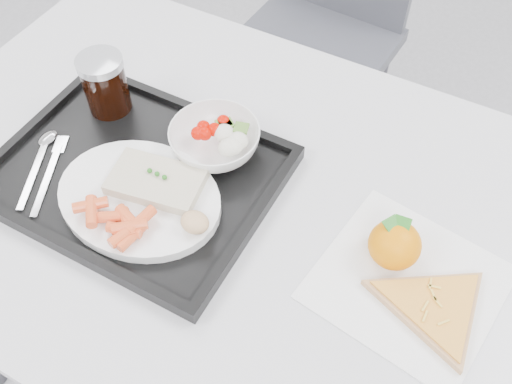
% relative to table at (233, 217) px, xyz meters
% --- Properties ---
extents(table, '(1.20, 0.80, 0.75)m').
position_rel_table_xyz_m(table, '(0.00, 0.00, 0.00)').
color(table, '#A4A4A6').
rests_on(table, ground).
extents(chair, '(0.44, 0.44, 0.93)m').
position_rel_table_xyz_m(chair, '(-0.18, 0.82, -0.15)').
color(chair, '#3C3E45').
rests_on(chair, ground).
extents(tray, '(0.45, 0.35, 0.03)m').
position_rel_table_xyz_m(tray, '(-0.16, -0.05, 0.08)').
color(tray, black).
rests_on(tray, table).
extents(dinner_plate, '(0.27, 0.27, 0.02)m').
position_rel_table_xyz_m(dinner_plate, '(-0.11, -0.09, 0.09)').
color(dinner_plate, white).
rests_on(dinner_plate, tray).
extents(fish_fillet, '(0.16, 0.11, 0.03)m').
position_rel_table_xyz_m(fish_fillet, '(-0.10, -0.06, 0.11)').
color(fish_fillet, beige).
rests_on(fish_fillet, dinner_plate).
extents(bread_roll, '(0.05, 0.05, 0.03)m').
position_rel_table_xyz_m(bread_roll, '(-0.00, -0.10, 0.12)').
color(bread_roll, '#D7C181').
rests_on(bread_roll, dinner_plate).
extents(salad_bowl, '(0.15, 0.15, 0.05)m').
position_rel_table_xyz_m(salad_bowl, '(-0.07, 0.06, 0.11)').
color(salad_bowl, white).
rests_on(salad_bowl, tray).
extents(cola_glass, '(0.08, 0.08, 0.11)m').
position_rel_table_xyz_m(cola_glass, '(-0.29, 0.06, 0.14)').
color(cola_glass, black).
rests_on(cola_glass, tray).
extents(cutlery, '(0.12, 0.16, 0.01)m').
position_rel_table_xyz_m(cutlery, '(-0.30, -0.10, 0.08)').
color(cutlery, silver).
rests_on(cutlery, tray).
extents(napkin, '(0.28, 0.27, 0.00)m').
position_rel_table_xyz_m(napkin, '(0.31, -0.02, 0.07)').
color(napkin, white).
rests_on(napkin, table).
extents(tangerine, '(0.10, 0.10, 0.07)m').
position_rel_table_xyz_m(tangerine, '(0.27, 0.01, 0.10)').
color(tangerine, orange).
rests_on(tangerine, napkin).
extents(pizza_slice, '(0.23, 0.23, 0.02)m').
position_rel_table_xyz_m(pizza_slice, '(0.35, -0.04, 0.08)').
color(pizza_slice, tan).
rests_on(pizza_slice, napkin).
extents(carrot_pile, '(0.13, 0.08, 0.02)m').
position_rel_table_xyz_m(carrot_pile, '(-0.10, -0.15, 0.11)').
color(carrot_pile, '#EC5829').
rests_on(carrot_pile, dinner_plate).
extents(salad_contents, '(0.09, 0.07, 0.03)m').
position_rel_table_xyz_m(salad_contents, '(-0.05, 0.06, 0.12)').
color(salad_contents, '#C60C00').
rests_on(salad_contents, salad_bowl).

